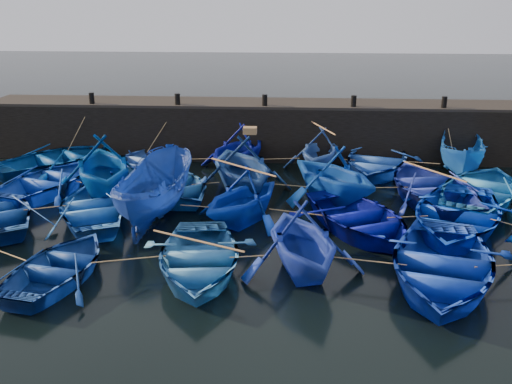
{
  "coord_description": "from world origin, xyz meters",
  "views": [
    {
      "loc": [
        1.2,
        -16.09,
        7.51
      ],
      "look_at": [
        0.0,
        3.2,
        0.7
      ],
      "focal_mm": 40.0,
      "sensor_mm": 36.0,
      "label": 1
    }
  ],
  "objects": [
    {
      "name": "bollard_0",
      "position": [
        -8.0,
        9.6,
        2.87
      ],
      "size": [
        0.24,
        0.24,
        0.5
      ],
      "primitive_type": "cylinder",
      "color": "black",
      "rests_on": "quay_top"
    },
    {
      "name": "boat_10",
      "position": [
        2.84,
        4.31,
        1.12
      ],
      "size": [
        5.52,
        5.6,
        2.23
      ],
      "primitive_type": "imported",
      "rotation": [
        0.0,
        0.0,
        3.83
      ],
      "color": "#093EA4",
      "rests_on": "ground"
    },
    {
      "name": "boat_0",
      "position": [
        -9.04,
        7.42,
        0.57
      ],
      "size": [
        6.49,
        6.68,
        1.13
      ],
      "primitive_type": "imported",
      "rotation": [
        0.0,
        0.0,
        2.44
      ],
      "color": "navy",
      "rests_on": "ground"
    },
    {
      "name": "quay_top",
      "position": [
        0.0,
        10.5,
        2.56
      ],
      "size": [
        26.0,
        2.5,
        0.12
      ],
      "primitive_type": "cube",
      "color": "black",
      "rests_on": "quay_wall"
    },
    {
      "name": "bollard_1",
      "position": [
        -4.0,
        9.6,
        2.87
      ],
      "size": [
        0.24,
        0.24,
        0.5
      ],
      "primitive_type": "cylinder",
      "color": "black",
      "rests_on": "quay_top"
    },
    {
      "name": "boat_24",
      "position": [
        5.3,
        -2.05,
        0.6
      ],
      "size": [
        5.43,
        6.61,
        1.2
      ],
      "primitive_type": "imported",
      "rotation": [
        0.0,
        0.0,
        -0.25
      ],
      "color": "#0A2A94",
      "rests_on": "ground"
    },
    {
      "name": "boat_15",
      "position": [
        -3.44,
        2.11,
        1.03
      ],
      "size": [
        2.48,
        5.49,
        2.06
      ],
      "primitive_type": "imported",
      "rotation": [
        0.0,
        0.0,
        3.05
      ],
      "color": "navy",
      "rests_on": "ground"
    },
    {
      "name": "bollard_2",
      "position": [
        0.0,
        9.6,
        2.87
      ],
      "size": [
        0.24,
        0.24,
        0.5
      ],
      "primitive_type": "cylinder",
      "color": "black",
      "rests_on": "quay_top"
    },
    {
      "name": "boat_6",
      "position": [
        -8.22,
        4.61,
        0.52
      ],
      "size": [
        4.95,
        5.88,
        1.04
      ],
      "primitive_type": "imported",
      "rotation": [
        0.0,
        0.0,
        2.83
      ],
      "color": "#1138A7",
      "rests_on": "ground"
    },
    {
      "name": "boat_3",
      "position": [
        2.51,
        8.23,
        0.97
      ],
      "size": [
        3.97,
        4.34,
        1.95
      ],
      "primitive_type": "imported",
      "rotation": [
        0.0,
        0.0,
        -0.24
      ],
      "color": "#2C53A4",
      "rests_on": "ground"
    },
    {
      "name": "boat_16",
      "position": [
        -0.37,
        1.93,
        0.99
      ],
      "size": [
        4.78,
        4.94,
        1.99
      ],
      "primitive_type": "imported",
      "rotation": [
        0.0,
        0.0,
        -0.57
      ],
      "color": "#0429B1",
      "rests_on": "ground"
    },
    {
      "name": "quay_wall",
      "position": [
        0.0,
        10.5,
        1.25
      ],
      "size": [
        26.0,
        2.5,
        2.5
      ],
      "primitive_type": "cube",
      "color": "black",
      "rests_on": "ground"
    },
    {
      "name": "loose_oars",
      "position": [
        1.85,
        3.2,
        1.55
      ],
      "size": [
        10.13,
        12.19,
        1.04
      ],
      "color": "#99724C",
      "rests_on": "ground"
    },
    {
      "name": "boat_9",
      "position": [
        -0.62,
        4.65,
        1.25
      ],
      "size": [
        5.5,
        5.88,
        2.5
      ],
      "primitive_type": "imported",
      "rotation": [
        0.0,
        0.0,
        3.5
      ],
      "color": "navy",
      "rests_on": "ground"
    },
    {
      "name": "boat_12",
      "position": [
        8.34,
        4.33,
        0.58
      ],
      "size": [
        6.25,
        6.86,
        1.16
      ],
      "primitive_type": "imported",
      "rotation": [
        0.0,
        0.0,
        2.63
      ],
      "color": "blue",
      "rests_on": "ground"
    },
    {
      "name": "boat_22",
      "position": [
        -1.31,
        -1.88,
        0.5
      ],
      "size": [
        3.98,
        5.19,
        1.0
      ],
      "primitive_type": "imported",
      "rotation": [
        0.0,
        0.0,
        0.11
      ],
      "color": "#2765AD",
      "rests_on": "ground"
    },
    {
      "name": "boat_5",
      "position": [
        8.51,
        7.74,
        0.93
      ],
      "size": [
        2.86,
        5.09,
        1.86
      ],
      "primitive_type": "imported",
      "rotation": [
        0.0,
        0.0,
        -0.23
      ],
      "color": "#124EA3",
      "rests_on": "ground"
    },
    {
      "name": "boat_7",
      "position": [
        -5.91,
        4.3,
        1.28
      ],
      "size": [
        5.71,
        6.08,
        2.56
      ],
      "primitive_type": "imported",
      "rotation": [
        0.0,
        0.0,
        3.52
      ],
      "color": "#003D8B",
      "rests_on": "ground"
    },
    {
      "name": "boat_23",
      "position": [
        1.58,
        -1.68,
        1.06
      ],
      "size": [
        4.45,
        4.83,
        2.12
      ],
      "primitive_type": "imported",
      "rotation": [
        0.0,
        0.0,
        0.28
      ],
      "color": "#1932A5",
      "rests_on": "ground"
    },
    {
      "name": "boat_18",
      "position": [
        6.67,
        1.62,
        0.6
      ],
      "size": [
        5.98,
        6.91,
        1.2
      ],
      "primitive_type": "imported",
      "rotation": [
        0.0,
        0.0,
        -0.38
      ],
      "color": "#022CBD",
      "rests_on": "ground"
    },
    {
      "name": "bollard_4",
      "position": [
        8.0,
        9.6,
        2.87
      ],
      "size": [
        0.24,
        0.24,
        0.5
      ],
      "primitive_type": "cylinder",
      "color": "black",
      "rests_on": "quay_top"
    },
    {
      "name": "boat_4",
      "position": [
        4.94,
        8.07,
        0.56
      ],
      "size": [
        5.23,
        6.3,
        1.13
      ],
      "primitive_type": "imported",
      "rotation": [
        0.0,
        0.0,
        -0.28
      ],
      "color": "#1B449C",
      "rests_on": "ground"
    },
    {
      "name": "boat_21",
      "position": [
        -5.04,
        -2.44,
        0.43
      ],
      "size": [
        3.66,
        4.6,
        0.86
      ],
      "primitive_type": "imported",
      "rotation": [
        0.0,
        0.0,
        2.96
      ],
      "color": "navy",
      "rests_on": "ground"
    },
    {
      "name": "boat_8",
      "position": [
        -3.44,
        4.33,
        0.54
      ],
      "size": [
        6.16,
        6.46,
        1.09
      ],
      "primitive_type": "imported",
      "rotation": [
        0.0,
        0.0,
        0.64
      ],
      "color": "#1A569B",
      "rests_on": "ground"
    },
    {
      "name": "boat_14",
      "position": [
        -5.57,
        1.81,
        0.47
      ],
      "size": [
        4.83,
        5.48,
        0.94
      ],
      "primitive_type": "imported",
      "rotation": [
        0.0,
        0.0,
        3.56
      ],
      "color": "blue",
      "rests_on": "ground"
    },
    {
      "name": "bollard_3",
      "position": [
        4.0,
        9.6,
        2.87
      ],
      "size": [
        0.24,
        0.24,
        0.5
      ],
      "primitive_type": "cylinder",
      "color": "black",
      "rests_on": "quay_top"
    },
    {
      "name": "boat_1",
      "position": [
        -5.36,
        7.65,
        0.47
      ],
      "size": [
        4.52,
        5.31,
        0.93
      ],
      "primitive_type": "imported",
      "rotation": [
        0.0,
        0.0,
        -0.33
      ],
      "color": "blue",
      "rests_on": "ground"
    },
    {
      "name": "boat_11",
      "position": [
        6.56,
        4.53,
        0.58
      ],
      "size": [
        4.97,
        6.24,
        1.16
      ],
      "primitive_type": "imported",
      "rotation": [
        0.0,
        0.0,
        3.33
      ],
      "color": "navy",
      "rests_on": "ground"
    },
    {
      "name": "mooring_ropes",
      "position": [
        -0.0,
        4.78,
        0.87
      ],
      "size": [
        17.6,
        11.98,
        2.1
      ],
      "color": "tan",
      "rests_on": "ground"
    },
    {
      "name": "boat_2",
      "position": [
        -1.08,
        7.94,
        1.06
      ],
      "size": [
        4.88,
        5.13,
        2.11
      ],
      "primitive_type": "imported",
      "rotation": [
        0.0,
        0.0,
        -0.46
      ],
      "color": "#030C7C",
      "rests_on": "ground"
    },
    {
      "name": "ground",
      "position": [
        0.0,
        0.0,
        0.0
      ],
      "size": [
        120.0,
        120.0,
        0.0
      ],
      "primitive_type": "plane",
      "color": "black",
      "rests_on": "ground"
    },
    {
      "name": "wooden_crate",
      "position": [
        -0.32,
        4.65,
        2.62
      ],
      "size": [
        0.51,
        0.39,
        0.25
      ],
      "primitive_type": "cube",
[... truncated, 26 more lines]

